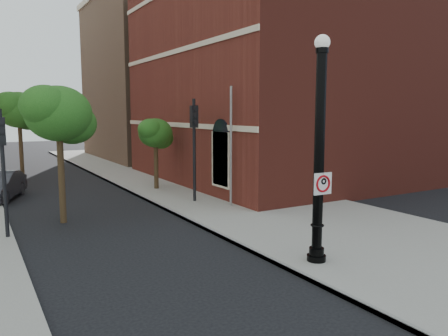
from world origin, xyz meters
TOP-DOWN VIEW (x-y plane):
  - ground at (0.00, 0.00)m, footprint 120.00×120.00m
  - sidewalk_right at (6.00, 10.00)m, footprint 8.00×60.00m
  - curb_edge at (2.05, 10.00)m, footprint 0.10×60.00m
  - brick_wall_building at (16.00, 14.00)m, footprint 22.30×16.30m
  - bg_building_tan_b at (16.00, 30.00)m, footprint 22.00×14.00m
  - lamppost at (3.01, 0.30)m, footprint 0.53×0.53m
  - no_parking_sign at (3.02, 0.14)m, footprint 0.59×0.08m
  - traffic_signal_left at (-4.18, 7.21)m, footprint 0.28×0.36m
  - traffic_signal_right at (3.77, 9.34)m, footprint 0.30×0.39m
  - utility_pole at (4.70, 7.67)m, footprint 0.11×0.11m
  - street_tree_a at (-2.12, 8.76)m, footprint 2.88×2.60m
  - street_tree_b at (-2.36, 20.67)m, footprint 3.01×2.72m
  - street_tree_c at (3.51, 13.43)m, footprint 2.15×1.94m

SIDE VIEW (x-z plane):
  - ground at x=0.00m, z-range 0.00..0.00m
  - sidewalk_right at x=6.00m, z-range 0.00..0.12m
  - curb_edge at x=2.05m, z-range 0.00..0.14m
  - no_parking_sign at x=3.02m, z-range 2.01..2.60m
  - utility_pole at x=4.70m, z-range 0.00..5.31m
  - lamppost at x=3.01m, z-range -0.24..5.97m
  - traffic_signal_left at x=-4.18m, z-range 0.75..5.06m
  - street_tree_c at x=3.51m, z-range 1.11..4.98m
  - traffic_signal_right at x=3.77m, z-range 0.83..5.64m
  - street_tree_a at x=-2.12m, z-range 1.50..6.68m
  - street_tree_b at x=-2.36m, z-range 1.57..6.98m
  - brick_wall_building at x=16.00m, z-range 0.01..12.51m
  - bg_building_tan_b at x=16.00m, z-range 0.00..14.00m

